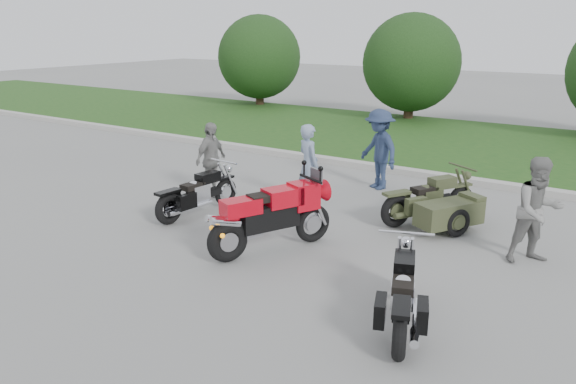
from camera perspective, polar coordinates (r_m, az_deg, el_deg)
The scene contains 13 objects.
ground at distance 9.09m, azimuth -2.51°, elevation -6.29°, with size 80.00×80.00×0.00m, color gray.
curb at distance 14.11m, azimuth 11.97°, elevation 2.04°, with size 60.00×0.30×0.15m, color #B1AEA7.
grass_strip at distance 17.95m, azimuth 16.97°, elevation 4.75°, with size 60.00×8.00×0.14m, color #3A5F20.
tree_far_left at distance 25.21m, azimuth -2.94°, elevation 13.53°, with size 3.60×3.60×4.00m.
tree_mid_left at distance 21.80m, azimuth 12.42°, elevation 12.70°, with size 3.60×3.60×4.00m.
sportbike_red at distance 8.94m, azimuth -1.91°, elevation -2.35°, with size 1.12×2.12×1.07m.
cruiser_left at distance 10.88m, azimuth -9.40°, elevation -0.36°, with size 0.41×2.04×0.79m.
cruiser_right at distance 6.94m, azimuth 11.57°, elevation -10.50°, with size 0.89×1.98×0.80m.
cruiser_sidecar at distance 10.43m, azimuth 15.10°, elevation -1.57°, with size 1.64×1.99×0.82m.
person_stripe at distance 11.33m, azimuth 2.11°, elevation 2.78°, with size 0.60×0.40×1.66m, color #8194B0.
person_grey at distance 9.32m, azimuth 24.07°, elevation -1.74°, with size 0.81×0.63×1.66m, color gray.
person_denim at distance 12.61m, azimuth 9.22°, elevation 4.30°, with size 1.15×0.66×1.79m, color navy.
person_back at distance 12.05m, azimuth -7.83°, elevation 3.30°, with size 0.93×0.39×1.59m, color gray.
Camera 1 is at (4.96, -6.75, 3.53)m, focal length 35.00 mm.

